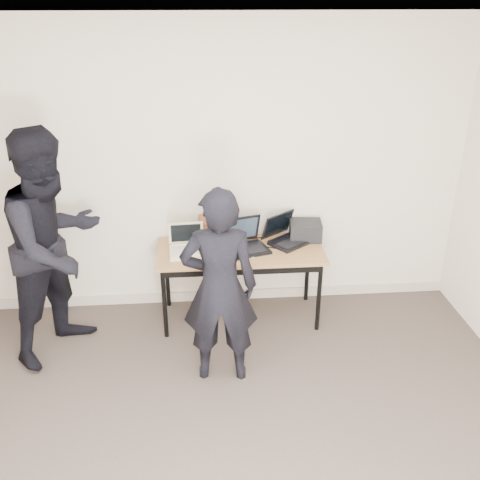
{
  "coord_description": "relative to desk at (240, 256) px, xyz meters",
  "views": [
    {
      "loc": [
        -0.23,
        -2.43,
        2.84
      ],
      "look_at": [
        0.1,
        1.6,
        0.95
      ],
      "focal_mm": 40.0,
      "sensor_mm": 36.0,
      "label": 1
    }
  ],
  "objects": [
    {
      "name": "baseboard",
      "position": [
        -0.13,
        0.35,
        -0.61
      ],
      "size": [
        4.5,
        0.03,
        0.1
      ],
      "primitive_type": "cube",
      "color": "#C2B3A1",
      "rests_on": "ground"
    },
    {
      "name": "cables",
      "position": [
        0.1,
        0.03,
        0.06
      ],
      "size": [
        1.15,
        0.44,
        0.01
      ],
      "rotation": [
        0.0,
        0.0,
        0.06
      ],
      "color": "black",
      "rests_on": "desk"
    },
    {
      "name": "desk",
      "position": [
        0.0,
        0.0,
        0.0
      ],
      "size": [
        1.5,
        0.65,
        0.72
      ],
      "rotation": [
        0.0,
        0.0,
        -0.0
      ],
      "color": "olive",
      "rests_on": "ground"
    },
    {
      "name": "person_observer",
      "position": [
        -1.53,
        -0.31,
        0.31
      ],
      "size": [
        1.14,
        1.19,
        1.94
      ],
      "primitive_type": "imported",
      "rotation": [
        0.0,
        0.0,
        0.97
      ],
      "color": "black",
      "rests_on": "ground"
    },
    {
      "name": "tissue",
      "position": [
        -0.15,
        0.23,
        0.34
      ],
      "size": [
        0.14,
        0.11,
        0.08
      ],
      "primitive_type": "ellipsoid",
      "rotation": [
        0.0,
        0.0,
        0.11
      ],
      "color": "white",
      "rests_on": "leather_satchel"
    },
    {
      "name": "laptop_center",
      "position": [
        0.05,
        0.02,
        0.12
      ],
      "size": [
        0.45,
        0.44,
        0.28
      ],
      "rotation": [
        0.0,
        0.0,
        0.3
      ],
      "color": "black",
      "rests_on": "desk"
    },
    {
      "name": "leather_satchel",
      "position": [
        -0.18,
        0.23,
        0.19
      ],
      "size": [
        0.37,
        0.2,
        0.25
      ],
      "rotation": [
        0.0,
        0.0,
        0.07
      ],
      "color": "brown",
      "rests_on": "desk"
    },
    {
      "name": "person_typist",
      "position": [
        -0.23,
        -0.81,
        0.14
      ],
      "size": [
        0.61,
        0.41,
        1.61
      ],
      "primitive_type": "imported",
      "rotation": [
        0.0,
        0.0,
        3.09
      ],
      "color": "black",
      "rests_on": "ground"
    },
    {
      "name": "laptop_beige",
      "position": [
        -0.48,
        -0.01,
        0.11
      ],
      "size": [
        0.33,
        0.32,
        0.25
      ],
      "rotation": [
        0.0,
        0.0,
        0.06
      ],
      "color": "beige",
      "rests_on": "desk"
    },
    {
      "name": "laptop_right",
      "position": [
        0.44,
        0.14,
        0.12
      ],
      "size": [
        0.49,
        0.48,
        0.26
      ],
      "rotation": [
        0.0,
        0.0,
        0.65
      ],
      "color": "black",
      "rests_on": "desk"
    },
    {
      "name": "power_brick",
      "position": [
        -0.22,
        -0.17,
        0.08
      ],
      "size": [
        0.09,
        0.07,
        0.03
      ],
      "primitive_type": "cube",
      "rotation": [
        0.0,
        0.0,
        -0.14
      ],
      "color": "black",
      "rests_on": "desk"
    },
    {
      "name": "room",
      "position": [
        -0.13,
        -1.89,
        0.69
      ],
      "size": [
        4.6,
        4.6,
        2.8
      ],
      "color": "#443933",
      "rests_on": "ground"
    },
    {
      "name": "equipment_box",
      "position": [
        0.63,
        0.19,
        0.14
      ],
      "size": [
        0.32,
        0.28,
        0.17
      ],
      "primitive_type": "cube",
      "rotation": [
        0.0,
        0.0,
        -0.11
      ],
      "color": "black",
      "rests_on": "desk"
    }
  ]
}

